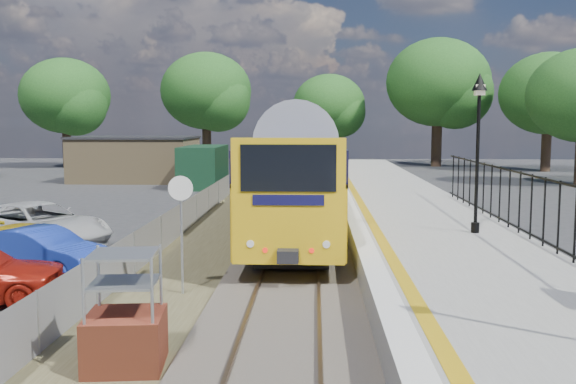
# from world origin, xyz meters

# --- Properties ---
(ground) EXTENTS (120.00, 120.00, 0.00)m
(ground) POSITION_xyz_m (0.00, 0.00, 0.00)
(ground) COLOR #2D2D30
(ground) RESTS_ON ground
(track_bed) EXTENTS (5.90, 80.00, 0.29)m
(track_bed) POSITION_xyz_m (-0.47, 9.67, 0.09)
(track_bed) COLOR #473F38
(track_bed) RESTS_ON ground
(platform) EXTENTS (5.00, 70.00, 0.90)m
(platform) POSITION_xyz_m (4.20, 8.00, 0.45)
(platform) COLOR gray
(platform) RESTS_ON ground
(platform_edge) EXTENTS (0.90, 70.00, 0.01)m
(platform_edge) POSITION_xyz_m (2.14, 8.00, 0.90)
(platform_edge) COLOR silver
(platform_edge) RESTS_ON platform
(victorian_lamp_north) EXTENTS (0.44, 0.44, 4.60)m
(victorian_lamp_north) POSITION_xyz_m (5.30, 6.00, 4.30)
(victorian_lamp_north) COLOR black
(victorian_lamp_north) RESTS_ON platform
(palisade_fence) EXTENTS (0.12, 26.00, 2.00)m
(palisade_fence) POSITION_xyz_m (6.55, 2.24, 1.84)
(palisade_fence) COLOR black
(palisade_fence) RESTS_ON platform
(wire_fence) EXTENTS (0.06, 52.00, 1.20)m
(wire_fence) POSITION_xyz_m (-4.20, 12.00, 0.60)
(wire_fence) COLOR #999EA3
(wire_fence) RESTS_ON ground
(outbuilding) EXTENTS (10.80, 10.10, 3.12)m
(outbuilding) POSITION_xyz_m (-10.91, 31.21, 1.52)
(outbuilding) COLOR #927A52
(outbuilding) RESTS_ON ground
(tree_line) EXTENTS (56.80, 43.80, 11.88)m
(tree_line) POSITION_xyz_m (1.40, 42.00, 6.61)
(tree_line) COLOR #332319
(tree_line) RESTS_ON ground
(train) EXTENTS (2.82, 40.83, 3.51)m
(train) POSITION_xyz_m (0.00, 22.72, 2.34)
(train) COLOR gold
(train) RESTS_ON ground
(brick_plinth) EXTENTS (1.37, 1.37, 2.01)m
(brick_plinth) POSITION_xyz_m (-2.50, -2.51, 0.97)
(brick_plinth) COLOR #974026
(brick_plinth) RESTS_ON ground
(speed_sign) EXTENTS (0.58, 0.12, 2.87)m
(speed_sign) POSITION_xyz_m (-2.50, 2.04, 1.96)
(speed_sign) COLOR #999EA3
(speed_sign) RESTS_ON ground
(car_blue) EXTENTS (4.13, 2.65, 1.28)m
(car_blue) POSITION_xyz_m (-6.69, 3.98, 0.64)
(car_blue) COLOR #1C36AB
(car_blue) RESTS_ON ground
(car_yellow) EXTENTS (4.15, 2.64, 1.12)m
(car_yellow) POSITION_xyz_m (-7.58, 5.44, 0.56)
(car_yellow) COLOR gold
(car_yellow) RESTS_ON ground
(car_white) EXTENTS (5.84, 4.67, 1.48)m
(car_white) POSITION_xyz_m (-8.48, 7.82, 0.74)
(car_white) COLOR silver
(car_white) RESTS_ON ground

